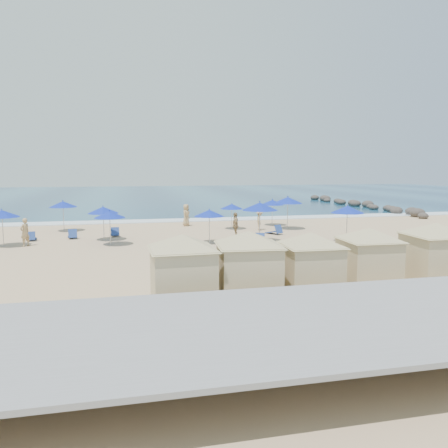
{
  "coord_description": "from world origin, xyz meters",
  "views": [
    {
      "loc": [
        -4.54,
        -24.7,
        4.84
      ],
      "look_at": [
        1.65,
        3.0,
        1.21
      ],
      "focal_mm": 35.0,
      "sensor_mm": 36.0,
      "label": 1
    }
  ],
  "objects": [
    {
      "name": "beachgoer_2",
      "position": [
        5.64,
        7.97,
        0.78
      ],
      "size": [
        0.82,
        1.12,
        1.56
      ],
      "primitive_type": "imported",
      "rotation": [
        0.0,
        0.0,
        1.31
      ],
      "color": "tan",
      "rests_on": "ground"
    },
    {
      "name": "umbrella_7",
      "position": [
        7.51,
        10.41,
        1.97
      ],
      "size": [
        2.0,
        2.0,
        2.28
      ],
      "color": "#A5A8AD",
      "rests_on": "ground"
    },
    {
      "name": "umbrella_1",
      "position": [
        -9.34,
        10.59,
        2.11
      ],
      "size": [
        2.13,
        2.13,
        2.43
      ],
      "color": "#A5A8AD",
      "rests_on": "ground"
    },
    {
      "name": "cabana_1",
      "position": [
        -0.3,
        -9.84,
        1.65
      ],
      "size": [
        4.57,
        4.57,
        2.88
      ],
      "color": "#CAB48A",
      "rests_on": "ground"
    },
    {
      "name": "umbrella_4",
      "position": [
        0.62,
        2.76,
        1.97
      ],
      "size": [
        2.0,
        2.0,
        2.28
      ],
      "color": "#A5A8AD",
      "rests_on": "ground"
    },
    {
      "name": "umbrella_2",
      "position": [
        -6.11,
        5.49,
        2.06
      ],
      "size": [
        2.08,
        2.08,
        2.37
      ],
      "color": "#A5A8AD",
      "rests_on": "ground"
    },
    {
      "name": "umbrella_8",
      "position": [
        7.95,
        7.95,
        2.33
      ],
      "size": [
        2.36,
        2.36,
        2.68
      ],
      "color": "#A5A8AD",
      "rests_on": "ground"
    },
    {
      "name": "beachgoer_3",
      "position": [
        0.31,
        11.64,
        0.93
      ],
      "size": [
        0.96,
        1.08,
        1.86
      ],
      "primitive_type": "imported",
      "rotation": [
        0.0,
        0.0,
        1.06
      ],
      "color": "tan",
      "rests_on": "ground"
    },
    {
      "name": "cabana_3",
      "position": [
        4.88,
        -9.18,
        1.56
      ],
      "size": [
        4.35,
        4.35,
        2.73
      ],
      "color": "#CAB48A",
      "rests_on": "ground"
    },
    {
      "name": "beach_chair_3",
      "position": [
        -2.09,
        0.78,
        0.24
      ],
      "size": [
        0.86,
        1.34,
        0.68
      ],
      "color": "navy",
      "rests_on": "ground"
    },
    {
      "name": "seawall",
      "position": [
        0.0,
        -13.5,
        0.65
      ],
      "size": [
        160.0,
        6.1,
        1.22
      ],
      "color": "gray",
      "rests_on": "ground"
    },
    {
      "name": "beach_chair_2",
      "position": [
        -5.44,
        7.12,
        0.24
      ],
      "size": [
        0.69,
        1.33,
        0.7
      ],
      "color": "navy",
      "rests_on": "ground"
    },
    {
      "name": "umbrella_6",
      "position": [
        3.95,
        2.57,
        2.36
      ],
      "size": [
        2.39,
        2.39,
        2.72
      ],
      "color": "#A5A8AD",
      "rests_on": "ground"
    },
    {
      "name": "surf_line",
      "position": [
        0.0,
        15.5,
        0.04
      ],
      "size": [
        160.0,
        2.5,
        0.08
      ],
      "primitive_type": "cube",
      "color": "white",
      "rests_on": "ground"
    },
    {
      "name": "beachgoer_0",
      "position": [
        -10.8,
        4.24,
        0.88
      ],
      "size": [
        0.73,
        0.77,
        1.77
      ],
      "primitive_type": "imported",
      "rotation": [
        0.0,
        0.0,
        4.06
      ],
      "color": "tan",
      "rests_on": "ground"
    },
    {
      "name": "umbrella_0",
      "position": [
        -12.09,
        4.39,
        2.06
      ],
      "size": [
        2.09,
        2.09,
        2.38
      ],
      "color": "#A5A8AD",
      "rests_on": "ground"
    },
    {
      "name": "umbrella_9",
      "position": [
        9.52,
        1.23,
        2.17
      ],
      "size": [
        2.2,
        2.2,
        2.5
      ],
      "color": "#A5A8AD",
      "rests_on": "ground"
    },
    {
      "name": "umbrella_5",
      "position": [
        3.62,
        8.97,
        1.82
      ],
      "size": [
        1.85,
        1.85,
        2.1
      ],
      "color": "#A5A8AD",
      "rests_on": "ground"
    },
    {
      "name": "ground",
      "position": [
        0.0,
        0.0,
        0.0
      ],
      "size": [
        160.0,
        160.0,
        0.0
      ],
      "primitive_type": "plane",
      "color": "tan",
      "rests_on": "ground"
    },
    {
      "name": "beach_chair_1",
      "position": [
        -8.29,
        6.76,
        0.24
      ],
      "size": [
        0.78,
        1.36,
        0.7
      ],
      "color": "navy",
      "rests_on": "ground"
    },
    {
      "name": "beachgoer_1",
      "position": [
        2.75,
        4.31,
        0.91
      ],
      "size": [
        0.59,
        1.12,
        1.83
      ],
      "primitive_type": "imported",
      "rotation": [
        0.0,
        0.0,
        4.58
      ],
      "color": "tan",
      "rests_on": "ground"
    },
    {
      "name": "umbrella_3",
      "position": [
        -5.62,
        3.43,
        1.96
      ],
      "size": [
        1.98,
        1.98,
        2.26
      ],
      "color": "#A5A8AD",
      "rests_on": "ground"
    },
    {
      "name": "cabana_2",
      "position": [
        2.15,
        -9.71,
        1.55
      ],
      "size": [
        4.32,
        4.32,
        2.71
      ],
      "color": "#CAB48A",
      "rests_on": "ground"
    },
    {
      "name": "rock_jetty",
      "position": [
        24.01,
        24.9,
        0.36
      ],
      "size": [
        2.56,
        26.66,
        0.96
      ],
      "color": "#2E2826",
      "rests_on": "ground"
    },
    {
      "name": "cabana_4",
      "position": [
        7.87,
        -9.27,
        1.65
      ],
      "size": [
        4.59,
        4.59,
        2.88
      ],
      "color": "#CAB48A",
      "rests_on": "ground"
    },
    {
      "name": "trash_bin",
      "position": [
        4.24,
        -5.19,
        0.37
      ],
      "size": [
        0.74,
        0.74,
        0.74
      ],
      "primitive_type": "cube",
      "rotation": [
        0.0,
        0.0,
        0.0
      ],
      "color": "black",
      "rests_on": "ground"
    },
    {
      "name": "ocean",
      "position": [
        0.0,
        55.0,
        0.03
      ],
      "size": [
        160.0,
        80.0,
        0.06
      ],
      "primitive_type": "cube",
      "color": "navy",
      "rests_on": "ground"
    },
    {
      "name": "beach_chair_4",
      "position": [
        3.85,
        2.0,
        0.26
      ],
      "size": [
        1.11,
        1.48,
        0.75
      ],
      "color": "navy",
      "rests_on": "ground"
    },
    {
      "name": "beach_chair_0",
      "position": [
        -10.87,
        6.4,
        0.23
      ],
      "size": [
        0.66,
        1.25,
        0.66
      ],
      "color": "navy",
      "rests_on": "ground"
    },
    {
      "name": "cabana_0",
      "position": [
        -2.72,
        -9.97,
        1.64
      ],
      "size": [
        4.55,
        4.55,
        2.86
      ],
      "color": "#CAB48A",
      "rests_on": "ground"
    },
    {
      "name": "beach_chair_5",
      "position": [
        6.1,
        5.57,
        0.26
      ],
      "size": [
        1.1,
        1.47,
        0.74
      ],
      "color": "navy",
      "rests_on": "ground"
    }
  ]
}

